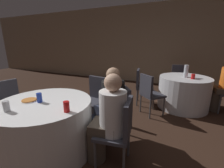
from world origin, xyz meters
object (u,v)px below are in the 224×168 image
pizza_plate_near (29,100)px  bottle_far (186,71)px  chair_far_southwest (149,91)px  chair_far_west (141,83)px  chair_near_east (120,127)px  chair_far_north (178,77)px  person_white_shirt (107,121)px  table_far (183,92)px  chair_near_west (10,101)px  person_black_shirt (109,106)px  chair_near_north (95,95)px  table_near (47,127)px  soda_can_silver (6,106)px  soda_can_blue (39,98)px  soda_can_red (66,107)px  chair_near_northeast (119,109)px

pizza_plate_near → bottle_far: bearing=51.5°
chair_far_southwest → pizza_plate_near: chair_far_southwest is taller
chair_far_west → chair_near_east: bearing=-3.7°
chair_far_north → person_white_shirt: (-0.73, -3.20, 0.06)m
table_far → chair_near_west: 3.51m
person_white_shirt → pizza_plate_near: 1.08m
chair_near_west → person_black_shirt: 1.73m
chair_near_north → person_white_shirt: person_white_shirt is taller
table_near → soda_can_silver: (-0.15, -0.37, 0.43)m
person_white_shirt → soda_can_blue: 0.93m
person_white_shirt → soda_can_red: person_white_shirt is taller
chair_near_northeast → table_near: bearing=90.0°
person_white_shirt → chair_near_east: bearing=-90.0°
chair_near_west → soda_can_red: chair_near_west is taller
chair_near_east → person_black_shirt: size_ratio=0.75×
table_far → chair_near_north: 2.08m
pizza_plate_near → soda_can_blue: soda_can_blue is taller
chair_near_west → soda_can_blue: (0.97, -0.19, 0.27)m
pizza_plate_near → soda_can_red: soda_can_red is taller
person_white_shirt → chair_near_northeast: bearing=-4.6°
chair_near_east → person_black_shirt: person_black_shirt is taller
chair_near_east → chair_near_west: bearing=80.7°
person_white_shirt → bottle_far: (0.87, 2.23, 0.29)m
table_near → soda_can_silver: size_ratio=10.02×
soda_can_red → soda_can_silver: bearing=-156.6°
chair_near_northeast → person_black_shirt: bearing=90.0°
table_far → chair_near_east: (-0.71, -2.22, 0.15)m
table_far → person_black_shirt: person_black_shirt is taller
bottle_far → chair_far_north: bearing=97.9°
table_near → chair_far_southwest: bearing=57.7°
chair_near_east → person_black_shirt: 0.49m
chair_far_north → bottle_far: bottle_far is taller
person_white_shirt → bottle_far: bearing=-30.6°
chair_near_northeast → pizza_plate_near: size_ratio=4.01×
person_white_shirt → chair_far_west: bearing=-7.1°
person_black_shirt → soda_can_blue: (-0.72, -0.55, 0.21)m
chair_near_north → soda_can_silver: bearing=86.5°
chair_far_west → pizza_plate_near: 2.47m
chair_near_east → soda_can_red: chair_near_east is taller
chair_far_west → soda_can_silver: bearing=-30.0°
table_near → chair_near_north: bearing=80.5°
chair_far_southwest → chair_far_west: size_ratio=1.00×
bottle_far → chair_far_southwest: bearing=-133.7°
chair_far_west → table_near: bearing=-29.6°
soda_can_red → soda_can_blue: bearing=171.3°
chair_far_west → pizza_plate_near: chair_far_west is taller
chair_far_west → bottle_far: 1.02m
table_near → chair_far_north: chair_far_north is taller
bottle_far → chair_far_west: bearing=-170.6°
chair_far_north → person_white_shirt: size_ratio=0.75×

